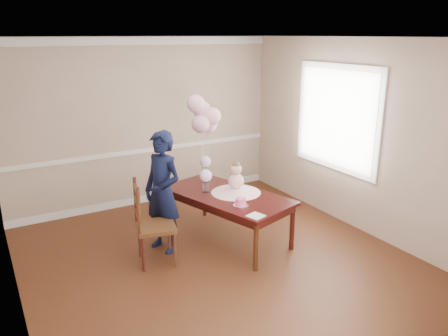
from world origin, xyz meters
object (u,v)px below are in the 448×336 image
dining_chair_seat (156,227)px  woman (163,192)px  birthday_cake (241,202)px  dining_table_top (227,196)px

dining_chair_seat → woman: (0.22, 0.27, 0.33)m
birthday_cake → woman: woman is taller
dining_table_top → birthday_cake: bearing=-114.0°
dining_table_top → dining_chair_seat: (-1.07, -0.10, -0.17)m
dining_table_top → woman: bearing=151.7°
dining_table_top → woman: (-0.85, 0.18, 0.15)m
dining_table_top → dining_chair_seat: bearing=168.5°
dining_table_top → dining_chair_seat: size_ratio=3.86×
birthday_cake → dining_chair_seat: birthday_cake is taller
birthday_cake → dining_chair_seat: bearing=161.4°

